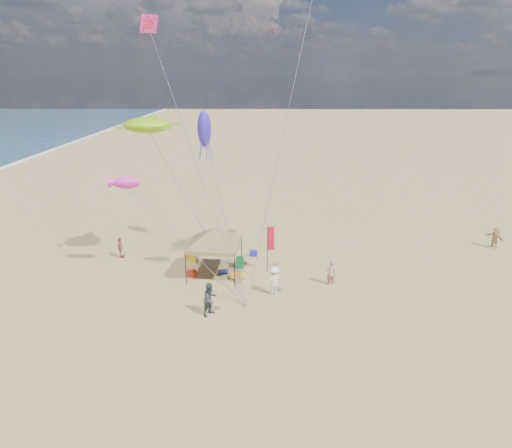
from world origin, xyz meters
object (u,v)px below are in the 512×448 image
Objects in this scene: chair_yellow at (192,257)px; person_near_c at (274,281)px; beach_cart at (238,276)px; person_near_b at (210,299)px; person_far_a at (120,248)px; person_near_a at (331,273)px; chair_green at (240,262)px; feather_flag at (270,242)px; cooler_red at (192,273)px; person_far_c at (495,238)px; cooler_blue at (254,253)px; canopy_tent at (214,230)px.

chair_yellow is 0.40× the size of person_near_c.
beach_cart is 0.48× the size of person_near_b.
person_near_b is at bearing -154.10° from person_far_a.
person_near_a reaches higher than chair_yellow.
person_near_a reaches higher than chair_green.
feather_flag is 1.79× the size of person_near_c.
cooler_red is at bearing -171.48° from feather_flag.
chair_green is 4.32m from person_near_c.
chair_green reaches higher than cooler_red.
person_near_b reaches higher than person_near_c.
person_far_c is at bearing 14.85° from feather_flag.
cooler_red is 5.71m from person_near_c.
person_near_b reaches higher than beach_cart.
cooler_blue is at bearing -94.80° from person_near_c.
person_near_c is (3.42, 2.33, -0.05)m from person_near_b.
person_far_a reaches higher than chair_green.
cooler_blue is 0.29× the size of person_near_b.
canopy_tent reaches higher than cooler_blue.
cooler_blue is at bearing 22.11° from person_near_b.
canopy_tent is 7.62m from person_near_a.
person_near_a is at bearing -9.17° from canopy_tent.
chair_green is 8.55m from person_far_a.
person_near_b is at bearing -101.59° from chair_green.
feather_flag is 5.84× the size of cooler_blue.
beach_cart is (3.25, -2.49, -0.15)m from chair_yellow.
chair_yellow is 0.44× the size of person_far_c.
feather_flag is 5.84× the size of cooler_red.
person_near_b is 4.14m from person_near_c.
person_near_a is at bearing -42.18° from cooler_blue.
cooler_blue is 0.36× the size of person_far_a.
person_near_c is at bearing -91.79° from person_far_c.
person_near_c is (5.48, -4.49, 0.53)m from chair_yellow.
feather_flag is at bearing -119.34° from person_far_a.
cooler_red is 0.77× the size of chair_green.
person_near_c reaches higher than cooler_blue.
beach_cart is (-0.04, -1.70, -0.15)m from chair_green.
beach_cart is 3.07m from person_near_c.
canopy_tent reaches higher than person_far_a.
person_near_a reaches higher than beach_cart.
person_near_c reaches higher than person_near_a.
person_near_c is (1.30, -5.63, 0.69)m from cooler_blue.
person_near_b is at bearing -104.88° from cooler_blue.
cooler_blue is 0.77× the size of chair_green.
chair_green is 0.40× the size of person_near_c.
person_far_a is at bearing -43.90° from person_near_c.
person_near_c is at bearing -133.82° from person_far_a.
chair_yellow reaches higher than cooler_blue.
chair_green is at bearing 24.85° from cooler_red.
chair_green is 0.38× the size of person_near_b.
canopy_tent is at bearing -24.33° from person_near_a.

